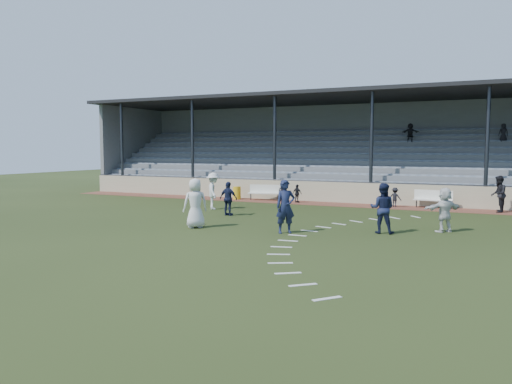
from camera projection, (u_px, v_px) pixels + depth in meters
ground at (229, 230)px, 19.49m from camera, size 90.00×90.00×0.00m
cinder_track at (314, 203)px, 28.96m from camera, size 34.00×2.00×0.02m
retaining_wall at (320, 192)px, 29.86m from camera, size 34.00×0.18×1.20m
bench_left at (265, 191)px, 30.53m from camera, size 2.04×0.83×0.95m
bench_right at (433, 197)px, 26.53m from camera, size 2.04×0.71×0.95m
trash_bin at (237, 193)px, 31.15m from camera, size 0.49×0.49×0.79m
football at (201, 223)px, 20.81m from camera, size 0.20×0.20×0.20m
player_white_lead at (195, 203)px, 20.00m from camera, size 1.14×1.14×1.99m
player_navy_lead at (285, 207)px, 18.71m from camera, size 0.88×0.83×2.01m
player_navy_mid at (382, 208)px, 18.69m from camera, size 0.97×0.78×1.89m
player_white_wing at (213, 191)px, 26.10m from camera, size 1.27×1.43×1.92m
player_navy_wing at (228, 199)px, 23.66m from camera, size 0.98×0.47×1.62m
player_white_back at (445, 210)px, 18.98m from camera, size 1.49×1.47×1.71m
official at (498, 194)px, 24.70m from camera, size 0.76×0.94×1.83m
sub_left_near at (282, 193)px, 29.86m from camera, size 0.43×0.33×1.04m
sub_left_far at (297, 193)px, 29.24m from camera, size 0.67×0.45×1.06m
sub_right at (395, 197)px, 26.99m from camera, size 0.71×0.44×1.06m
grandstand at (342, 163)px, 33.97m from camera, size 34.60×9.00×6.61m
penalty_arc at (331, 238)px, 17.75m from camera, size 3.89×14.63×0.01m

